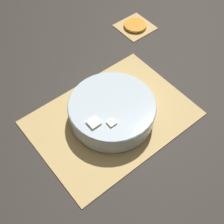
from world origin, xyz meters
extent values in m
plane|color=#2D2823|center=(0.00, 0.00, 0.00)|extent=(6.00, 6.00, 0.00)
cube|color=tan|center=(0.00, 0.00, 0.00)|extent=(0.48, 0.35, 0.01)
cube|color=#3D2D19|center=(-0.18, 0.00, 0.00)|extent=(0.01, 0.34, 0.00)
cube|color=#3D2D19|center=(-0.12, 0.00, 0.00)|extent=(0.01, 0.34, 0.00)
cube|color=#3D2D19|center=(-0.06, 0.00, 0.00)|extent=(0.01, 0.34, 0.00)
cube|color=#3D2D19|center=(0.00, 0.00, 0.00)|extent=(0.01, 0.34, 0.00)
cube|color=#3D2D19|center=(0.06, 0.00, 0.00)|extent=(0.01, 0.34, 0.00)
cube|color=#3D2D19|center=(0.12, 0.00, 0.00)|extent=(0.01, 0.34, 0.00)
cube|color=#3D2D19|center=(0.18, 0.00, 0.00)|extent=(0.01, 0.34, 0.00)
cube|color=tan|center=(0.34, 0.28, 0.00)|extent=(0.13, 0.13, 0.01)
cube|color=#3D2D19|center=(0.31, 0.28, 0.00)|extent=(0.00, 0.12, 0.00)
cube|color=#3D2D19|center=(0.33, 0.28, 0.00)|extent=(0.00, 0.12, 0.00)
cube|color=#3D2D19|center=(0.36, 0.28, 0.00)|extent=(0.00, 0.12, 0.00)
cube|color=#3D2D19|center=(0.38, 0.28, 0.00)|extent=(0.00, 0.12, 0.00)
cylinder|color=silver|center=(0.00, 0.00, 0.04)|extent=(0.25, 0.25, 0.07)
torus|color=silver|center=(0.00, 0.00, 0.06)|extent=(0.26, 0.26, 0.01)
cylinder|color=beige|center=(-0.01, 0.08, 0.05)|extent=(0.03, 0.03, 0.01)
cylinder|color=beige|center=(-0.01, -0.02, 0.03)|extent=(0.03, 0.03, 0.01)
cylinder|color=beige|center=(0.05, -0.03, 0.03)|extent=(0.03, 0.03, 0.01)
cylinder|color=beige|center=(0.04, -0.09, 0.06)|extent=(0.03, 0.03, 0.01)
cylinder|color=beige|center=(0.02, -0.01, 0.03)|extent=(0.02, 0.02, 0.01)
cylinder|color=beige|center=(0.09, 0.01, 0.03)|extent=(0.03, 0.03, 0.01)
cylinder|color=beige|center=(0.07, -0.04, 0.02)|extent=(0.02, 0.02, 0.01)
cylinder|color=beige|center=(-0.03, -0.03, 0.05)|extent=(0.03, 0.03, 0.01)
cylinder|color=beige|center=(0.06, 0.07, 0.05)|extent=(0.03, 0.03, 0.01)
cylinder|color=beige|center=(0.07, 0.04, 0.04)|extent=(0.03, 0.03, 0.01)
cylinder|color=beige|center=(-0.04, -0.08, 0.04)|extent=(0.02, 0.02, 0.01)
cube|color=white|center=(-0.07, 0.00, 0.03)|extent=(0.03, 0.03, 0.03)
cube|color=white|center=(-0.01, 0.01, 0.02)|extent=(0.03, 0.03, 0.03)
cube|color=white|center=(-0.04, -0.05, 0.07)|extent=(0.02, 0.02, 0.02)
cube|color=white|center=(-0.08, -0.02, 0.06)|extent=(0.03, 0.03, 0.03)
cube|color=white|center=(0.02, 0.09, 0.03)|extent=(0.03, 0.03, 0.03)
cube|color=white|center=(-0.04, 0.06, 0.04)|extent=(0.03, 0.03, 0.03)
ellipsoid|color=red|center=(0.09, -0.01, 0.06)|extent=(0.03, 0.02, 0.01)
ellipsoid|color=orange|center=(0.02, 0.04, 0.05)|extent=(0.03, 0.01, 0.01)
ellipsoid|color=orange|center=(0.02, -0.02, 0.05)|extent=(0.03, 0.01, 0.01)
ellipsoid|color=orange|center=(-0.04, -0.06, 0.03)|extent=(0.03, 0.02, 0.01)
cylinder|color=orange|center=(0.34, 0.28, 0.01)|extent=(0.08, 0.08, 0.01)
torus|color=#F4A82D|center=(0.34, 0.28, 0.01)|extent=(0.09, 0.09, 0.01)
camera|label=1|loc=(-0.35, -0.43, 0.78)|focal=50.00mm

